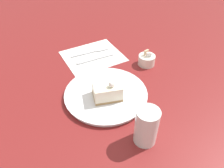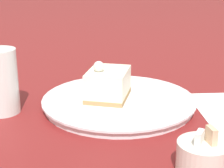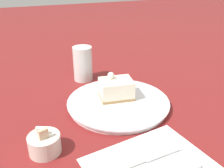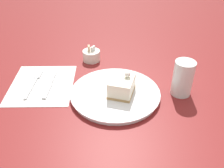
% 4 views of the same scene
% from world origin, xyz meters
% --- Properties ---
extents(ground_plane, '(4.00, 4.00, 0.00)m').
position_xyz_m(ground_plane, '(0.00, 0.00, 0.00)').
color(ground_plane, maroon).
extents(plate, '(0.29, 0.29, 0.02)m').
position_xyz_m(plate, '(-0.02, 0.02, 0.01)').
color(plate, white).
rests_on(plate, ground_plane).
extents(cake_slice, '(0.09, 0.10, 0.07)m').
position_xyz_m(cake_slice, '(0.00, 0.02, 0.04)').
color(cake_slice, '#AD8451').
rests_on(cake_slice, plate).
extents(napkin, '(0.25, 0.27, 0.00)m').
position_xyz_m(napkin, '(-0.28, 0.05, 0.00)').
color(napkin, white).
rests_on(napkin, ground_plane).
extents(fork, '(0.03, 0.18, 0.00)m').
position_xyz_m(fork, '(-0.31, 0.06, 0.01)').
color(fork, silver).
rests_on(fork, napkin).
extents(knife, '(0.02, 0.17, 0.00)m').
position_xyz_m(knife, '(-0.25, 0.04, 0.01)').
color(knife, silver).
rests_on(knife, napkin).
extents(sugar_bowl, '(0.07, 0.07, 0.06)m').
position_xyz_m(sugar_bowl, '(-0.14, 0.24, 0.02)').
color(sugar_bowl, silver).
rests_on(sugar_bowl, ground_plane).
extents(drinking_glass, '(0.07, 0.07, 0.12)m').
position_xyz_m(drinking_glass, '(0.19, 0.06, 0.06)').
color(drinking_glass, silver).
rests_on(drinking_glass, ground_plane).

